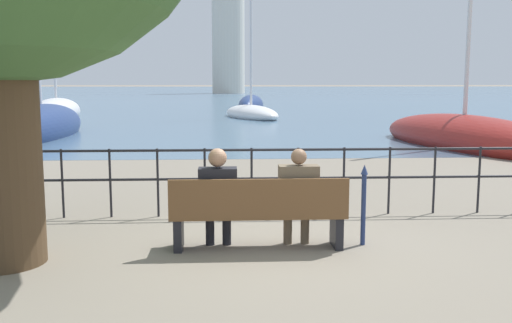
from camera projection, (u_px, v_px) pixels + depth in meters
name	position (u px, v px, depth m)	size (l,w,h in m)	color
ground_plane	(258.00, 248.00, 7.09)	(1000.00, 1000.00, 0.00)	gray
harbor_water	(226.00, 90.00, 163.66)	(600.00, 300.00, 0.01)	slate
park_bench	(259.00, 214.00, 6.97)	(2.16, 0.45, 0.90)	brown
seated_person_left	(218.00, 193.00, 6.98)	(0.47, 0.35, 1.25)	black
seated_person_right	(298.00, 193.00, 7.04)	(0.49, 0.35, 1.24)	brown
promenade_railing	(252.00, 171.00, 8.72)	(15.77, 0.04, 1.05)	black
closed_umbrella	(364.00, 200.00, 7.14)	(0.09, 0.09, 1.03)	navy
sailboat_0	(464.00, 137.00, 18.24)	(4.17, 9.11, 8.25)	maroon
sailboat_1	(41.00, 126.00, 21.48)	(2.06, 8.40, 12.58)	navy
sailboat_3	(251.00, 113.00, 33.16)	(3.98, 6.80, 9.06)	white
sailboat_4	(251.00, 105.00, 43.40)	(2.76, 7.18, 7.55)	navy
sailboat_5	(57.00, 111.00, 33.79)	(3.18, 7.92, 9.78)	silver
harbor_lighthouse	(228.00, 34.00, 108.66)	(6.21, 6.21, 24.23)	silver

